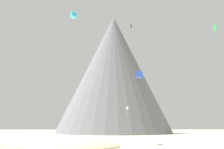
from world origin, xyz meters
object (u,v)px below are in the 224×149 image
bush_far_right (101,147)px  kite_cyan_high (73,15)px  kite_blue_mid (139,75)px  kite_black_high (131,26)px  rock_massif (115,76)px  kite_green_mid (215,28)px  kite_white_low (127,110)px

bush_far_right → kite_cyan_high: size_ratio=1.49×
kite_blue_mid → kite_black_high: bearing=10.7°
rock_massif → bush_far_right: bearing=-94.6°
bush_far_right → kite_green_mid: size_ratio=0.78×
kite_white_low → kite_cyan_high: 41.25m
kite_white_low → kite_cyan_high: size_ratio=2.23×
kite_green_mid → kite_cyan_high: size_ratio=1.92×
rock_massif → kite_cyan_high: 82.04m
bush_far_right → kite_cyan_high: bearing=144.0°
kite_white_low → kite_cyan_high: (-14.43, -34.27, 17.87)m
kite_black_high → kite_blue_mid: bearing=-151.9°
kite_white_low → kite_black_high: kite_black_high is taller
rock_massif → kite_white_low: rock_massif is taller
rock_massif → kite_cyan_high: bearing=-99.0°
bush_far_right → kite_green_mid: 32.89m
kite_green_mid → kite_white_low: (-14.56, 36.38, -14.63)m
kite_green_mid → kite_blue_mid: 18.06m
kite_green_mid → kite_blue_mid: (-15.04, 4.67, -8.85)m
kite_green_mid → rock_massif: bearing=-135.8°
bush_far_right → kite_cyan_high: kite_cyan_high is taller
kite_black_high → rock_massif: bearing=32.8°
kite_white_low → kite_blue_mid: bearing=-171.9°
kite_blue_mid → kite_cyan_high: size_ratio=1.17×
kite_blue_mid → kite_cyan_high: (-13.96, -2.55, 12.10)m
kite_green_mid → kite_white_low: kite_green_mid is taller
rock_massif → kite_green_mid: rock_massif is taller
kite_blue_mid → kite_white_low: kite_blue_mid is taller
kite_black_high → bush_far_right: bearing=-166.5°
kite_cyan_high → kite_black_high: size_ratio=1.05×
kite_white_low → kite_black_high: (0.50, -9.28, 24.73)m
bush_far_right → rock_massif: size_ratio=0.03×
rock_massif → kite_black_high: rock_massif is taller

